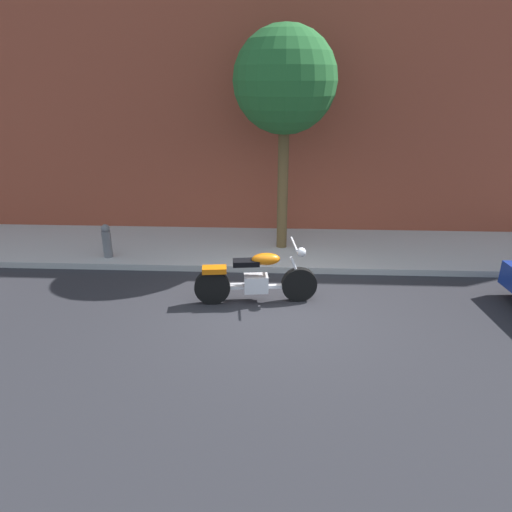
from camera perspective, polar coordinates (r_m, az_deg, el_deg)
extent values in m
plane|color=#28282D|center=(8.30, 2.64, -6.62)|extent=(60.00, 60.00, 0.00)
cube|color=#B1B1B1|center=(10.96, 2.74, 0.98)|extent=(20.86, 2.69, 0.14)
cube|color=brown|center=(11.86, 3.12, 21.46)|extent=(20.86, 0.50, 7.81)
cylinder|color=black|center=(8.47, 5.46, -3.60)|extent=(0.67, 0.22, 0.66)
cylinder|color=black|center=(8.37, -5.53, -3.92)|extent=(0.67, 0.22, 0.66)
cube|color=silver|center=(8.36, 0.00, -3.47)|extent=(0.47, 0.33, 0.32)
cube|color=silver|center=(8.39, 0.00, -3.90)|extent=(1.45, 0.25, 0.06)
ellipsoid|color=#D1660C|center=(8.18, 1.26, -0.39)|extent=(0.55, 0.32, 0.22)
cube|color=black|center=(8.18, -1.26, -0.84)|extent=(0.50, 0.29, 0.10)
cube|color=#D1660C|center=(8.23, -5.27, -1.72)|extent=(0.47, 0.29, 0.10)
cylinder|color=silver|center=(8.35, 5.12, -1.87)|extent=(0.28, 0.08, 0.58)
cylinder|color=silver|center=(8.14, 4.83, 1.53)|extent=(0.12, 0.70, 0.04)
sphere|color=silver|center=(8.22, 5.76, 0.50)|extent=(0.17, 0.17, 0.17)
cylinder|color=silver|center=(8.54, -1.75, -3.67)|extent=(0.81, 0.18, 0.09)
cylinder|color=brown|center=(10.46, 3.39, 8.87)|extent=(0.24, 0.24, 3.25)
sphere|color=#26662F|center=(10.21, 3.68, 21.23)|extent=(2.22, 2.22, 2.22)
cylinder|color=slate|center=(10.69, -18.21, 1.10)|extent=(0.20, 0.20, 0.75)
sphere|color=slate|center=(10.56, -18.49, 3.31)|extent=(0.19, 0.19, 0.19)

